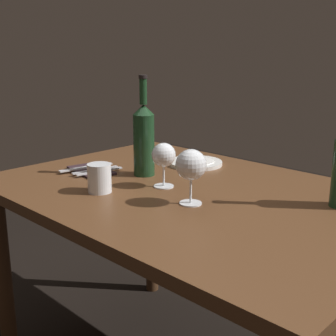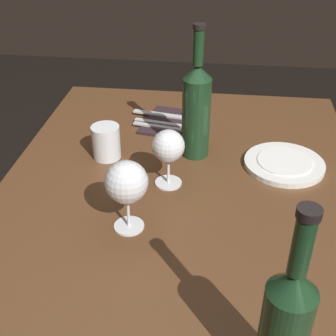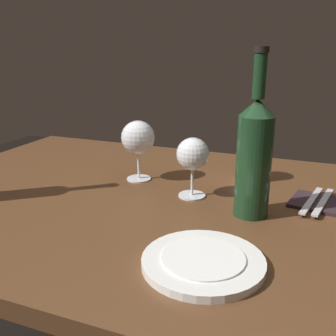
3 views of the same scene
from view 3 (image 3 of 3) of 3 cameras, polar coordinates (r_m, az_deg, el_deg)
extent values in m
cube|color=#56351E|center=(0.96, -2.00, -5.18)|extent=(1.30, 0.90, 0.04)
cylinder|color=#412816|center=(1.69, -15.11, -9.11)|extent=(0.06, 0.06, 0.70)
cylinder|color=white|center=(1.07, -4.27, -1.56)|extent=(0.07, 0.07, 0.00)
cylinder|color=white|center=(1.06, -4.32, 0.51)|extent=(0.01, 0.01, 0.08)
sphere|color=white|center=(1.04, -4.41, 4.48)|extent=(0.09, 0.09, 0.09)
cylinder|color=#510A14|center=(1.04, -4.41, 4.20)|extent=(0.07, 0.07, 0.02)
cylinder|color=white|center=(0.96, 3.52, -4.01)|extent=(0.07, 0.07, 0.00)
cylinder|color=white|center=(0.94, 3.56, -1.89)|extent=(0.01, 0.01, 0.07)
sphere|color=white|center=(0.92, 3.64, 2.07)|extent=(0.08, 0.08, 0.08)
cylinder|color=#510A14|center=(0.92, 3.63, 1.79)|extent=(0.06, 0.06, 0.02)
cylinder|color=#19381E|center=(0.84, 12.38, 0.13)|extent=(0.07, 0.07, 0.22)
cone|color=#19381E|center=(0.81, 12.97, 8.64)|extent=(0.07, 0.07, 0.03)
cylinder|color=#19381E|center=(0.80, 13.27, 12.97)|extent=(0.03, 0.03, 0.09)
cylinder|color=black|center=(0.80, 13.53, 16.52)|extent=(0.03, 0.03, 0.01)
cylinder|color=white|center=(1.08, 11.86, 0.71)|extent=(0.08, 0.08, 0.09)
cylinder|color=silver|center=(1.09, 11.78, -0.52)|extent=(0.06, 0.06, 0.03)
cylinder|color=white|center=(0.67, 5.17, -13.52)|extent=(0.21, 0.21, 0.01)
cylinder|color=white|center=(0.67, 5.19, -12.89)|extent=(0.14, 0.14, 0.00)
cube|color=#2D1E23|center=(0.97, 23.19, -5.13)|extent=(0.21, 0.14, 0.01)
cube|color=silver|center=(0.96, 21.75, -4.62)|extent=(0.05, 0.18, 0.00)
cube|color=silver|center=(0.96, 20.27, -4.45)|extent=(0.05, 0.18, 0.00)
camera|label=1|loc=(2.25, -13.74, 19.49)|focal=48.80mm
camera|label=2|loc=(1.43, -40.59, 25.53)|focal=48.81mm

